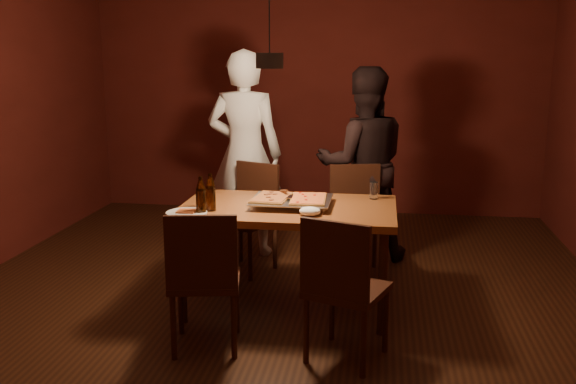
# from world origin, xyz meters

# --- Properties ---
(room_shell) EXTENTS (6.00, 6.00, 6.00)m
(room_shell) POSITION_xyz_m (0.00, 0.00, 1.40)
(room_shell) COLOR #391D0F
(room_shell) RESTS_ON ground
(dining_table) EXTENTS (1.50, 0.90, 0.75)m
(dining_table) POSITION_xyz_m (0.10, 0.11, 0.68)
(dining_table) COLOR brown
(dining_table) RESTS_ON floor
(chair_far_left) EXTENTS (0.56, 0.56, 0.49)m
(chair_far_left) POSITION_xyz_m (-0.33, 0.91, 0.54)
(chair_far_left) COLOR #38190F
(chair_far_left) RESTS_ON floor
(chair_far_right) EXTENTS (0.51, 0.51, 0.49)m
(chair_far_right) POSITION_xyz_m (0.56, 0.94, 0.54)
(chair_far_right) COLOR #38190F
(chair_far_right) RESTS_ON floor
(chair_near_left) EXTENTS (0.49, 0.49, 0.49)m
(chair_near_left) POSITION_xyz_m (-0.29, -0.67, 0.54)
(chair_near_left) COLOR #38190F
(chair_near_left) RESTS_ON floor
(chair_near_right) EXTENTS (0.54, 0.54, 0.49)m
(chair_near_right) POSITION_xyz_m (0.54, -0.69, 0.54)
(chair_near_right) COLOR #38190F
(chair_near_right) RESTS_ON floor
(pizza_tray) EXTENTS (0.58, 0.48, 0.05)m
(pizza_tray) POSITION_xyz_m (0.13, 0.13, 0.77)
(pizza_tray) COLOR silver
(pizza_tray) RESTS_ON dining_table
(pizza_meat) EXTENTS (0.27, 0.39, 0.02)m
(pizza_meat) POSITION_xyz_m (-0.01, 0.12, 0.81)
(pizza_meat) COLOR maroon
(pizza_meat) RESTS_ON pizza_tray
(pizza_cheese) EXTENTS (0.26, 0.39, 0.02)m
(pizza_cheese) POSITION_xyz_m (0.25, 0.11, 0.81)
(pizza_cheese) COLOR gold
(pizza_cheese) RESTS_ON pizza_tray
(spatula) EXTENTS (0.20, 0.25, 0.04)m
(spatula) POSITION_xyz_m (0.12, 0.14, 0.81)
(spatula) COLOR silver
(spatula) RESTS_ON pizza_tray
(beer_bottle_a) EXTENTS (0.07, 0.07, 0.26)m
(beer_bottle_a) POSITION_xyz_m (-0.43, -0.20, 0.88)
(beer_bottle_a) COLOR black
(beer_bottle_a) RESTS_ON dining_table
(beer_bottle_b) EXTENTS (0.07, 0.07, 0.25)m
(beer_bottle_b) POSITION_xyz_m (-0.39, -0.09, 0.88)
(beer_bottle_b) COLOR black
(beer_bottle_b) RESTS_ON dining_table
(water_glass_left) EXTENTS (0.08, 0.08, 0.12)m
(water_glass_left) POSITION_xyz_m (-0.48, -0.01, 0.81)
(water_glass_left) COLOR silver
(water_glass_left) RESTS_ON dining_table
(water_glass_right) EXTENTS (0.06, 0.06, 0.13)m
(water_glass_right) POSITION_xyz_m (0.70, 0.42, 0.81)
(water_glass_right) COLOR silver
(water_glass_right) RESTS_ON dining_table
(plate_slice) EXTENTS (0.27, 0.27, 0.03)m
(plate_slice) POSITION_xyz_m (-0.53, -0.21, 0.76)
(plate_slice) COLOR white
(plate_slice) RESTS_ON dining_table
(napkin) EXTENTS (0.14, 0.11, 0.06)m
(napkin) POSITION_xyz_m (0.29, -0.13, 0.78)
(napkin) COLOR white
(napkin) RESTS_ON dining_table
(diner_white) EXTENTS (0.68, 0.46, 1.83)m
(diner_white) POSITION_xyz_m (-0.46, 1.33, 0.91)
(diner_white) COLOR white
(diner_white) RESTS_ON floor
(diner_dark) EXTENTS (0.92, 0.77, 1.68)m
(diner_dark) POSITION_xyz_m (0.58, 1.36, 0.84)
(diner_dark) COLOR black
(diner_dark) RESTS_ON floor
(pendant_lamp) EXTENTS (0.18, 0.18, 1.10)m
(pendant_lamp) POSITION_xyz_m (0.00, 0.00, 1.76)
(pendant_lamp) COLOR black
(pendant_lamp) RESTS_ON ceiling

